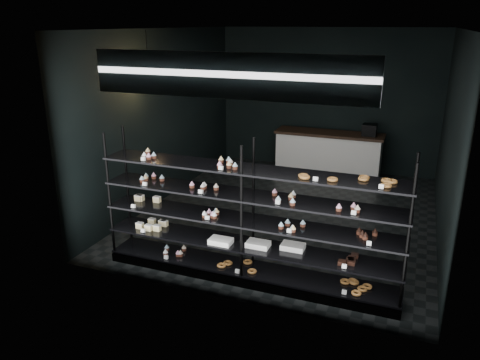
# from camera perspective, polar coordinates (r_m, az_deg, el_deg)

# --- Properties ---
(room) EXTENTS (5.01, 6.01, 3.20)m
(room) POSITION_cam_1_polar(r_m,az_deg,el_deg) (8.13, 6.38, 6.51)
(room) COLOR black
(room) RESTS_ON ground
(display_shelf) EXTENTS (4.00, 0.50, 1.91)m
(display_shelf) POSITION_cam_1_polar(r_m,az_deg,el_deg) (6.20, 0.67, -6.83)
(display_shelf) COLOR black
(display_shelf) RESTS_ON room
(signage) EXTENTS (3.30, 0.05, 0.50)m
(signage) POSITION_cam_1_polar(r_m,az_deg,el_deg) (5.20, -1.79, 12.62)
(signage) COLOR #0D1D43
(signage) RESTS_ON room
(pendant_lamp) EXTENTS (0.29, 0.29, 0.88)m
(pendant_lamp) POSITION_cam_1_polar(r_m,az_deg,el_deg) (7.95, -11.08, 12.24)
(pendant_lamp) COLOR black
(pendant_lamp) RESTS_ON room
(service_counter) EXTENTS (2.38, 0.65, 1.23)m
(service_counter) POSITION_cam_1_polar(r_m,az_deg,el_deg) (10.72, 10.78, 3.24)
(service_counter) COLOR silver
(service_counter) RESTS_ON room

